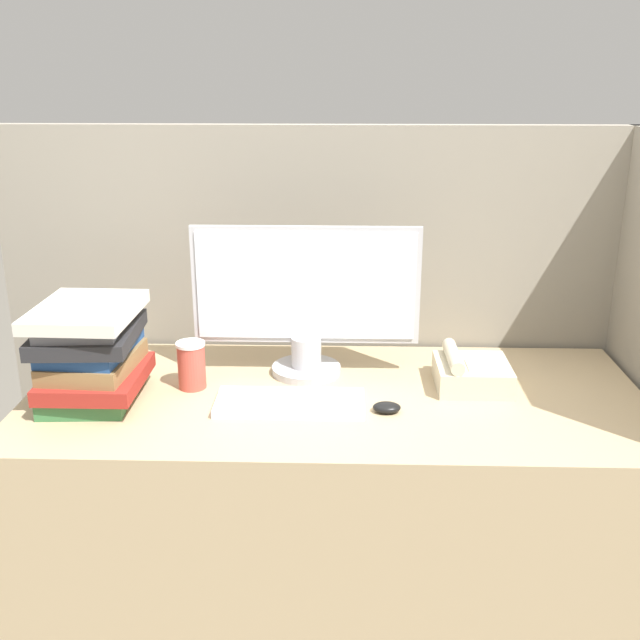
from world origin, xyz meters
TOP-DOWN VIEW (x-y plane):
  - cubicle_panel_rear at (0.00, 0.74)m, footprint 1.98×0.04m
  - desk at (0.00, 0.35)m, footprint 1.58×0.70m
  - monitor at (-0.08, 0.49)m, footprint 0.60×0.19m
  - keyboard at (-0.11, 0.27)m, footprint 0.37×0.15m
  - mouse at (0.13, 0.25)m, footprint 0.07×0.05m
  - coffee_cup at (-0.37, 0.38)m, footprint 0.08×0.08m
  - book_stack at (-0.61, 0.31)m, footprint 0.25×0.31m
  - desk_telephone at (0.35, 0.41)m, footprint 0.19×0.18m

SIDE VIEW (x-z plane):
  - desk at x=0.00m, z-range 0.00..0.77m
  - cubicle_panel_rear at x=0.00m, z-range 0.00..1.41m
  - keyboard at x=-0.11m, z-range 0.77..0.79m
  - mouse at x=0.13m, z-range 0.77..0.79m
  - desk_telephone at x=0.35m, z-range 0.75..0.86m
  - coffee_cup at x=-0.37m, z-range 0.77..0.89m
  - book_stack at x=-0.61m, z-range 0.77..1.02m
  - monitor at x=-0.08m, z-range 0.76..1.17m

